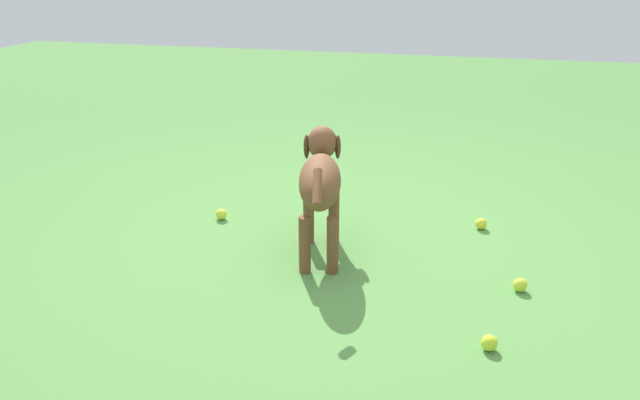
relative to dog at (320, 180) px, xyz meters
The scene contains 6 objects.
ground 0.42m from the dog, 163.39° to the left, with size 14.00×14.00×0.00m, color #548C42.
dog is the anchor object (origin of this frame).
tennis_ball_0 1.19m from the dog, 50.91° to the left, with size 0.07×0.07×0.07m, color #C8DB30.
tennis_ball_1 1.10m from the dog, 79.79° to the left, with size 0.07×0.07×0.07m, color #C8DC35.
tennis_ball_2 1.04m from the dog, 122.38° to the left, with size 0.07×0.07×0.07m, color yellow.
tennis_ball_3 0.83m from the dog, 112.94° to the right, with size 0.07×0.07×0.07m, color #D7E23F.
Camera 1 is at (3.12, 0.74, 1.50)m, focal length 36.49 mm.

